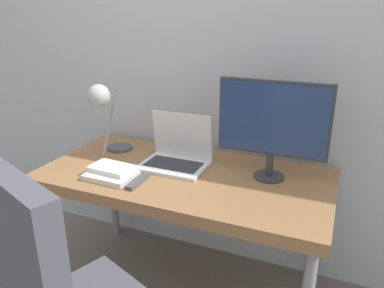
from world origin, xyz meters
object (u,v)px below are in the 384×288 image
monitor (273,123)px  desk_lamp (103,105)px  laptop (176,155)px  book_stack (111,173)px

monitor → desk_lamp: bearing=-174.8°
laptop → desk_lamp: size_ratio=0.82×
laptop → desk_lamp: (-0.42, -0.05, 0.25)m
monitor → book_stack: bearing=-157.3°
laptop → monitor: size_ratio=0.65×
monitor → laptop: bearing=-175.8°
laptop → book_stack: (-0.24, -0.27, -0.03)m
monitor → desk_lamp: size_ratio=1.27×
monitor → desk_lamp: (-0.92, -0.08, 0.01)m
desk_lamp → book_stack: desk_lamp is taller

